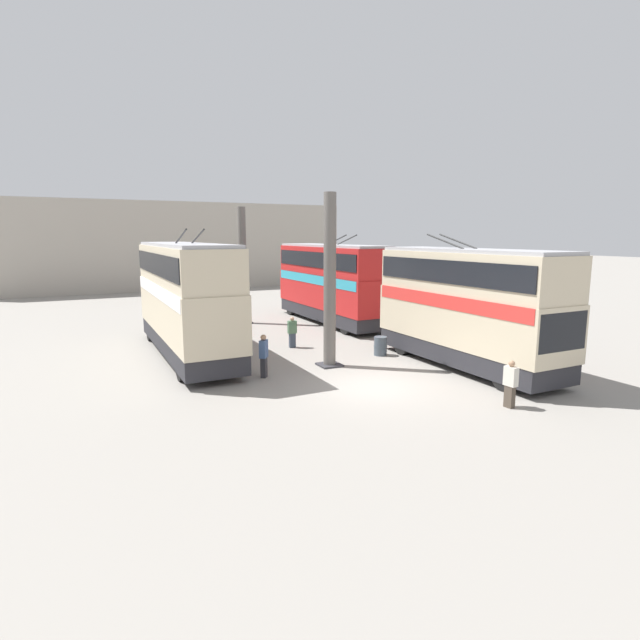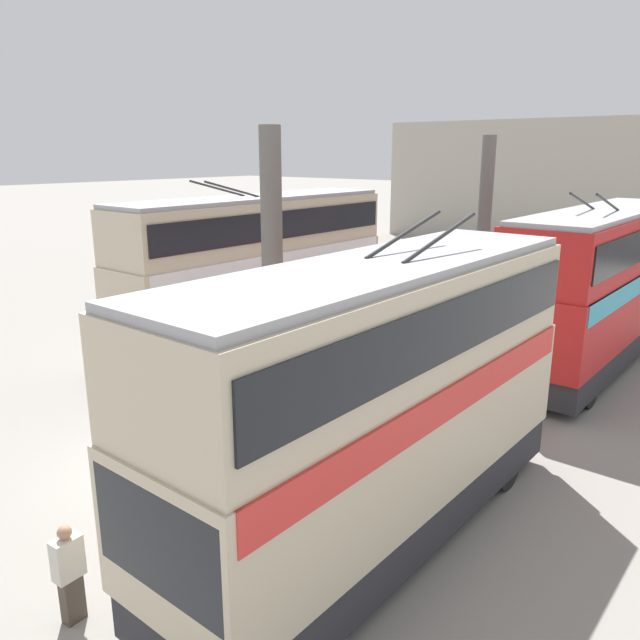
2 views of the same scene
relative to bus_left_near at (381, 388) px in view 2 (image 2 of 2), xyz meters
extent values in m
plane|color=gray|center=(-0.70, 5.03, -2.81)|extent=(240.00, 240.00, 0.00)
cube|color=#A8A093|center=(35.79, 5.03, 1.59)|extent=(0.50, 36.00, 8.81)
cylinder|color=#605B56|center=(2.70, 5.03, 0.79)|extent=(0.52, 0.52, 7.21)
cube|color=#333338|center=(2.70, 5.03, -2.77)|extent=(0.93, 0.93, 0.08)
cylinder|color=#605B56|center=(14.46, 5.03, 0.79)|extent=(0.52, 0.52, 7.21)
cube|color=#333338|center=(14.46, 5.03, -2.77)|extent=(0.93, 0.93, 0.08)
cylinder|color=black|center=(-3.18, 1.05, -2.32)|extent=(0.98, 0.30, 0.98)
cylinder|color=black|center=(3.01, -1.05, -2.32)|extent=(0.98, 0.30, 0.98)
cylinder|color=black|center=(3.01, 1.05, -2.32)|extent=(0.98, 0.30, 0.98)
cube|color=#28282D|center=(0.01, 0.00, -2.16)|extent=(9.01, 2.45, 0.77)
cube|color=beige|center=(0.01, 0.00, -0.73)|extent=(9.19, 2.50, 2.09)
cube|color=red|center=(0.01, 0.00, 0.04)|extent=(8.92, 2.54, 0.55)
cube|color=beige|center=(0.01, 0.00, 1.16)|extent=(9.10, 2.43, 1.68)
cube|color=black|center=(0.01, 0.00, 1.24)|extent=(8.82, 2.51, 0.92)
cube|color=#9E9EA3|center=(0.01, 0.00, 2.06)|extent=(9.01, 2.25, 0.14)
cube|color=black|center=(-4.52, 0.00, -0.52)|extent=(0.12, 2.30, 1.34)
cylinder|color=#282828|center=(1.16, -0.35, 2.43)|extent=(2.35, 0.07, 0.65)
cylinder|color=#282828|center=(1.16, 0.35, 2.43)|extent=(2.35, 0.07, 0.65)
cylinder|color=black|center=(16.20, 1.05, -2.32)|extent=(0.98, 0.30, 0.98)
cylinder|color=black|center=(8.35, -1.05, -2.32)|extent=(0.98, 0.30, 0.98)
cylinder|color=black|center=(8.35, 1.05, -2.32)|extent=(0.98, 0.30, 0.98)
cube|color=#28282D|center=(12.17, 0.00, -2.16)|extent=(10.63, 2.45, 0.77)
cube|color=red|center=(12.17, 0.00, -0.76)|extent=(10.85, 2.50, 2.04)
cube|color=teal|center=(12.17, 0.00, -0.01)|extent=(10.52, 2.54, 0.55)
cube|color=red|center=(12.17, 0.00, 1.12)|extent=(10.74, 2.43, 1.71)
cube|color=black|center=(12.17, 0.00, 1.20)|extent=(10.42, 2.51, 0.94)
cube|color=#9E9EA3|center=(12.17, 0.00, 2.04)|extent=(10.63, 2.25, 0.14)
cube|color=black|center=(17.54, 0.00, -0.55)|extent=(0.12, 2.30, 1.30)
cylinder|color=#282828|center=(10.82, -0.35, 2.40)|extent=(2.35, 0.07, 0.65)
cylinder|color=#282828|center=(10.82, 0.35, 2.40)|extent=(2.35, 0.07, 0.65)
cylinder|color=black|center=(11.44, 9.01, -2.29)|extent=(1.05, 0.30, 1.05)
cylinder|color=black|center=(11.44, 11.11, -2.29)|extent=(1.05, 0.30, 1.05)
cylinder|color=black|center=(3.22, 9.01, -2.29)|extent=(1.05, 0.30, 1.05)
cylinder|color=black|center=(3.22, 11.11, -2.29)|extent=(1.05, 0.30, 1.05)
cube|color=#28282D|center=(7.23, 10.06, -2.13)|extent=(11.00, 2.45, 0.79)
cube|color=beige|center=(7.23, 10.06, -0.61)|extent=(11.22, 2.50, 2.25)
cube|color=white|center=(7.23, 10.06, 0.24)|extent=(10.89, 2.54, 0.55)
cube|color=beige|center=(7.23, 10.06, 1.35)|extent=(11.11, 2.43, 1.68)
cube|color=black|center=(7.23, 10.06, 1.44)|extent=(10.77, 2.51, 0.92)
cube|color=#9E9EA3|center=(7.23, 10.06, 2.26)|extent=(11.00, 2.25, 0.14)
cube|color=black|center=(12.78, 10.06, -0.39)|extent=(0.12, 2.30, 1.44)
cylinder|color=#282828|center=(5.83, 9.71, 2.62)|extent=(2.35, 0.07, 0.65)
cylinder|color=#282828|center=(5.83, 10.41, 2.62)|extent=(2.35, 0.07, 0.65)
cube|color=#2D2D33|center=(2.27, 8.14, -2.42)|extent=(0.36, 0.34, 0.79)
cube|color=#3D5684|center=(2.27, 8.14, -1.67)|extent=(0.48, 0.45, 0.69)
sphere|color=#A37A5B|center=(2.27, 8.14, -1.22)|extent=(0.22, 0.22, 0.22)
cube|color=#384251|center=(6.63, 5.06, -2.46)|extent=(0.22, 0.31, 0.72)
cube|color=#4C7051|center=(6.63, 5.06, -1.78)|extent=(0.26, 0.43, 0.62)
sphere|color=tan|center=(6.63, 5.06, -1.37)|extent=(0.20, 0.20, 0.20)
cube|color=#473D33|center=(-4.52, 2.24, -2.45)|extent=(0.31, 0.22, 0.72)
cube|color=beige|center=(-4.52, 2.24, -1.78)|extent=(0.43, 0.27, 0.63)
sphere|color=#A37A5B|center=(-4.52, 2.24, -1.36)|extent=(0.20, 0.20, 0.20)
cylinder|color=#424C56|center=(3.32, 2.05, -2.38)|extent=(0.59, 0.59, 0.87)
cylinder|color=#424C56|center=(3.32, 2.05, -2.38)|extent=(0.62, 0.62, 0.04)
camera|label=1|loc=(-15.60, 14.58, 2.67)|focal=28.00mm
camera|label=2|loc=(-8.15, -5.39, 3.80)|focal=35.00mm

